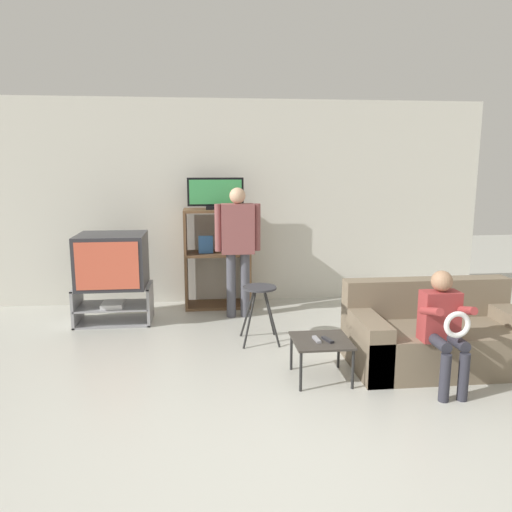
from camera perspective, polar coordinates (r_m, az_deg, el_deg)
ground_plane at (r=3.40m, az=3.59°, el=-21.53°), size 18.00×18.00×0.00m
wall_back at (r=6.51m, az=-1.72°, el=6.13°), size 6.40×0.06×2.60m
tv_stand at (r=5.96m, az=-15.92°, el=-5.32°), size 0.85×0.49×0.43m
television_main at (r=5.83m, az=-16.11°, el=-0.47°), size 0.74×0.65×0.59m
media_shelf at (r=6.30m, az=-4.44°, el=-0.16°), size 0.82×0.43×1.24m
television_flat at (r=6.17m, az=-4.64°, el=7.02°), size 0.69×0.20×0.39m
folding_stool at (r=5.06m, az=0.42°, el=-4.69°), size 0.38×0.38×0.58m
snack_table at (r=4.29m, az=7.46°, el=-9.91°), size 0.48×0.48×0.35m
remote_control_black at (r=4.25m, az=8.19°, el=-9.44°), size 0.08×0.15×0.02m
remote_control_white at (r=4.24m, az=6.94°, el=-9.44°), size 0.05×0.15×0.02m
couch at (r=4.85m, az=19.98°, el=-8.70°), size 1.58×0.82×0.74m
person_standing_adult at (r=5.80m, az=-2.10°, el=1.83°), size 0.53×0.20×1.53m
person_seated_child at (r=4.27m, az=20.65°, el=-7.09°), size 0.33×0.43×0.96m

